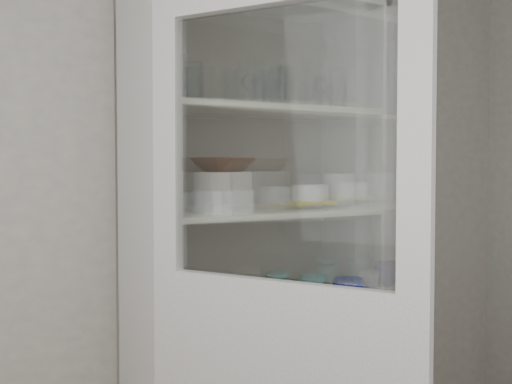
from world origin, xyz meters
TOP-DOWN VIEW (x-y plane):
  - wall_back at (0.00, 1.50)m, footprint 3.60×0.02m
  - pantry_cabinet at (0.20, 1.34)m, footprint 1.00×0.45m
  - cupboard_door at (-0.08, 0.66)m, footprint 0.48×0.80m
  - tumbler_0 at (-0.21, 1.12)m, footprint 0.10×0.10m
  - tumbler_1 at (-0.21, 1.14)m, footprint 0.07×0.07m
  - tumbler_2 at (0.22, 1.14)m, footprint 0.08×0.08m
  - tumbler_3 at (0.24, 1.15)m, footprint 0.08×0.08m
  - tumbler_4 at (0.18, 1.12)m, footprint 0.08×0.08m
  - tumbler_5 at (0.33, 1.17)m, footprint 0.08×0.08m
  - tumbler_6 at (0.48, 1.12)m, footprint 0.09×0.09m
  - tumbler_7 at (-0.21, 1.28)m, footprint 0.08×0.08m
  - tumbler_8 at (-0.13, 1.26)m, footprint 0.08×0.08m
  - tumbler_9 at (-0.08, 1.25)m, footprint 0.07×0.07m
  - tumbler_10 at (0.22, 1.27)m, footprint 0.08×0.08m
  - tumbler_11 at (0.23, 1.30)m, footprint 0.08×0.08m
  - goblet_0 at (-0.10, 1.34)m, footprint 0.07×0.07m
  - goblet_1 at (0.21, 1.35)m, footprint 0.07×0.07m
  - goblet_2 at (0.37, 1.37)m, footprint 0.08×0.08m
  - goblet_3 at (0.61, 1.40)m, footprint 0.08×0.08m
  - plate_stack_front at (0.01, 1.19)m, footprint 0.23×0.23m
  - plate_stack_back at (0.01, 1.41)m, footprint 0.20×0.20m
  - cream_bowl at (0.01, 1.19)m, footprint 0.24×0.24m
  - terracotta_bowl at (0.01, 1.19)m, footprint 0.24×0.24m
  - glass_platter at (0.44, 1.25)m, footprint 0.42×0.42m
  - yellow_trivet at (0.44, 1.25)m, footprint 0.21×0.21m
  - white_ramekin at (0.44, 1.25)m, footprint 0.20×0.20m
  - grey_bowl_stack at (0.61, 1.28)m, footprint 0.15×0.15m
  - mug_blue at (0.60, 1.19)m, footprint 0.15×0.15m
  - mug_teal at (0.50, 1.30)m, footprint 0.13×0.13m
  - mug_white at (0.47, 1.15)m, footprint 0.12×0.12m
  - teal_jar at (0.34, 1.34)m, footprint 0.10×0.10m
  - measuring_cups at (-0.11, 1.20)m, footprint 0.11×0.11m
  - white_canister at (-0.03, 1.29)m, footprint 0.14×0.14m
  - tumbler_12 at (-0.08, 1.25)m, footprint 0.08×0.08m
  - tumbler_13 at (-0.19, 1.16)m, footprint 0.07×0.07m

SIDE VIEW (x-z plane):
  - cupboard_door at x=-0.08m, z-range -0.13..1.87m
  - measuring_cups at x=-0.11m, z-range 0.86..0.90m
  - mug_white at x=0.47m, z-range 0.86..0.95m
  - mug_blue at x=0.60m, z-range 0.86..0.97m
  - mug_teal at x=0.50m, z-range 0.86..0.97m
  - teal_jar at x=0.34m, z-range 0.86..0.98m
  - white_canister at x=-0.03m, z-range 0.86..0.99m
  - pantry_cabinet at x=0.20m, z-range -0.11..1.99m
  - glass_platter at x=0.44m, z-range 1.26..1.28m
  - yellow_trivet at x=0.44m, z-range 1.28..1.29m
  - plate_stack_back at x=0.01m, z-range 1.26..1.33m
  - wall_back at x=0.00m, z-range 0.00..2.60m
  - plate_stack_front at x=0.01m, z-range 1.26..1.34m
  - white_ramekin at x=0.44m, z-range 1.29..1.36m
  - grey_bowl_stack at x=0.61m, z-range 1.26..1.40m
  - cream_bowl at x=0.01m, z-range 1.34..1.41m
  - terracotta_bowl at x=0.01m, z-range 1.41..1.46m
  - tumbler_8 at x=-0.13m, z-range 1.66..1.79m
  - tumbler_7 at x=-0.21m, z-range 1.66..1.79m
  - tumbler_1 at x=-0.21m, z-range 1.66..1.79m
  - tumbler_11 at x=0.23m, z-range 1.66..1.79m
  - tumbler_9 at x=-0.08m, z-range 1.66..1.79m
  - tumbler_2 at x=0.22m, z-range 1.66..1.80m
  - tumbler_6 at x=0.48m, z-range 1.66..1.80m
  - tumbler_5 at x=0.33m, z-range 1.66..1.80m
  - tumbler_13 at x=-0.19m, z-range 1.66..1.80m
  - tumbler_10 at x=0.22m, z-range 1.66..1.80m
  - tumbler_3 at x=0.24m, z-range 1.66..1.80m
  - tumbler_4 at x=0.18m, z-range 1.66..1.81m
  - tumbler_0 at x=-0.21m, z-range 1.66..1.81m
  - goblet_0 at x=-0.10m, z-range 1.66..1.81m
  - tumbler_12 at x=-0.08m, z-range 1.66..1.81m
  - goblet_1 at x=0.21m, z-range 1.66..1.82m
  - goblet_2 at x=0.37m, z-range 1.66..1.84m
  - goblet_3 at x=0.61m, z-range 1.66..1.85m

